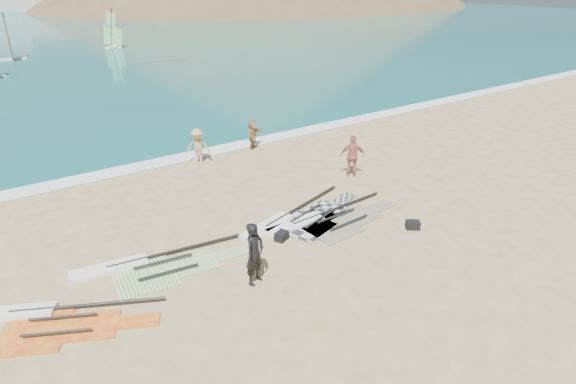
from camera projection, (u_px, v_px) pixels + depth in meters
ground at (329, 276)px, 14.57m from camera, size 300.00×300.00×0.00m
surf_line at (167, 162)px, 23.66m from camera, size 300.00×1.20×0.04m
headland_main at (269, 6)px, 156.25m from camera, size 143.00×143.00×45.00m
headland_minor at (331, 2)px, 182.41m from camera, size 70.00×70.00×28.00m
rig_grey at (297, 219)px, 17.89m from camera, size 5.76×3.14×0.20m
rig_green at (148, 267)px, 14.96m from camera, size 5.48×2.52×0.20m
rig_orange at (326, 221)px, 17.77m from camera, size 5.54×2.21×0.20m
rig_red at (47, 320)px, 12.62m from camera, size 4.66×3.49×0.20m
gear_bag_near at (281, 236)px, 16.53m from camera, size 0.57×0.50×0.30m
gear_bag_far at (413, 225)px, 17.28m from camera, size 0.60×0.58×0.30m
person_wetsuit at (255, 254)px, 13.90m from camera, size 0.83×0.71×1.94m
beachgoer_mid at (198, 146)px, 23.13m from camera, size 1.28×1.19×1.74m
beachgoer_back at (353, 156)px, 21.56m from camera, size 1.16×1.09×1.93m
beachgoer_right at (253, 134)px, 25.17m from camera, size 1.44×1.21×1.56m
windsurfer_centre at (10, 47)px, 52.44m from camera, size 2.83×3.33×5.01m
windsurfer_right at (113, 37)px, 61.58m from camera, size 2.68×2.82×4.87m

